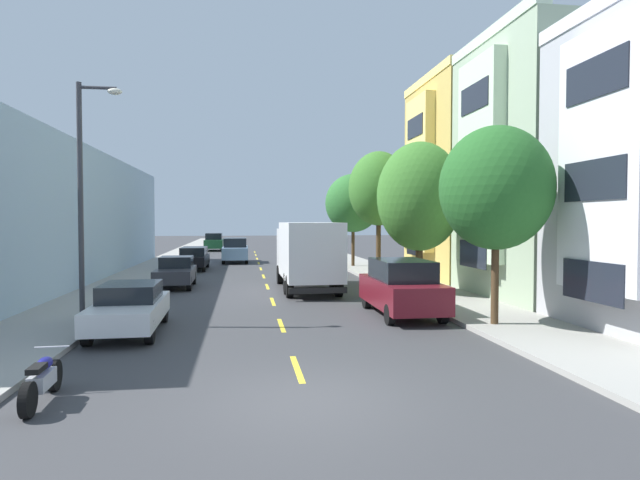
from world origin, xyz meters
TOP-DOWN VIEW (x-y plane):
  - ground_plane at (0.00, 30.00)m, footprint 160.00×160.00m
  - sidewalk_left at (-7.10, 28.00)m, footprint 3.20×120.00m
  - sidewalk_right at (7.10, 28.00)m, footprint 3.20×120.00m
  - lane_centerline_dashes at (0.00, 24.50)m, footprint 0.14×47.20m
  - townhouse_second_sage at (15.04, 11.16)m, footprint 13.49×7.42m
  - townhouse_third_mustard at (14.31, 18.77)m, footprint 12.04×7.42m
  - street_tree_nearest at (6.40, 5.64)m, footprint 3.39×3.39m
  - street_tree_second at (6.40, 12.76)m, footprint 3.69×3.69m
  - street_tree_third at (6.40, 19.89)m, footprint 3.40×3.40m
  - street_tree_farthest at (6.40, 27.01)m, footprint 3.87×3.87m
  - street_lamp at (-5.96, 7.64)m, footprint 1.35×0.28m
  - delivery_box_truck at (1.80, 15.28)m, footprint 2.48×7.30m
  - parked_wagon_black at (-4.48, 27.14)m, footprint 1.86×4.72m
  - parked_suv_burgundy at (4.25, 8.21)m, footprint 1.96×4.80m
  - parked_suv_forest at (-4.35, 50.14)m, footprint 1.96×4.81m
  - parked_sedan_white at (-4.47, 6.53)m, footprint 1.91×4.54m
  - parked_hatchback_charcoal at (-4.47, 17.39)m, footprint 1.79×4.02m
  - moving_sky_sedan at (-1.80, 32.96)m, footprint 1.95×4.80m
  - parked_motorcycle at (-4.75, 0.41)m, footprint 0.62×2.05m

SIDE VIEW (x-z plane):
  - ground_plane at x=0.00m, z-range 0.00..0.00m
  - lane_centerline_dashes at x=0.00m, z-range 0.00..0.01m
  - sidewalk_left at x=-7.10m, z-range 0.00..0.14m
  - sidewalk_right at x=7.10m, z-range 0.00..0.14m
  - parked_motorcycle at x=-4.75m, z-range -0.04..0.86m
  - parked_sedan_white at x=-4.47m, z-range 0.03..1.46m
  - parked_hatchback_charcoal at x=-4.47m, z-range 0.01..1.51m
  - parked_wagon_black at x=-4.48m, z-range 0.05..1.55m
  - parked_suv_burgundy at x=4.25m, z-range 0.02..1.95m
  - parked_suv_forest at x=-4.35m, z-range 0.02..1.95m
  - moving_sky_sedan at x=-1.80m, z-range 0.02..1.95m
  - delivery_box_truck at x=1.80m, z-range 0.24..3.43m
  - street_tree_nearest at x=6.40m, z-range 1.26..7.26m
  - street_tree_second at x=6.40m, z-range 1.04..7.59m
  - street_lamp at x=-5.96m, z-range 0.69..8.04m
  - street_tree_farthest at x=6.40m, z-range 1.30..7.69m
  - street_tree_third at x=6.40m, z-range 1.56..8.60m
  - townhouse_second_sage at x=15.04m, z-range -0.20..10.85m
  - townhouse_third_mustard at x=14.31m, z-range -0.20..11.00m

